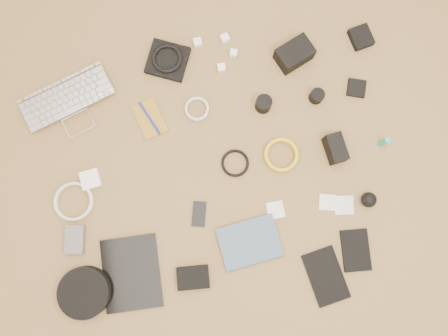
{
  "coord_description": "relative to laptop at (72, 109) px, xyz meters",
  "views": [
    {
      "loc": [
        0.01,
        -0.22,
        1.72
      ],
      "look_at": [
        0.05,
        0.01,
        0.02
      ],
      "focal_mm": 35.0,
      "sensor_mm": 36.0,
      "label": 1
    }
  ],
  "objects": [
    {
      "name": "room_shell",
      "position": [
        0.52,
        -0.34,
        1.24
      ],
      "size": [
        4.04,
        4.04,
        2.58
      ],
      "color": "brown",
      "rests_on": "ground"
    },
    {
      "name": "laptop",
      "position": [
        0.0,
        0.0,
        0.0
      ],
      "size": [
        0.43,
        0.36,
        0.03
      ],
      "primitive_type": "imported",
      "rotation": [
        0.0,
        0.0,
        0.32
      ],
      "color": "#BBBBBF",
      "rests_on": "ground"
    },
    {
      "name": "headphone_pouch",
      "position": [
        0.41,
        0.14,
        -0.0
      ],
      "size": [
        0.2,
        0.2,
        0.03
      ],
      "primitive_type": "cube",
      "rotation": [
        0.0,
        0.0,
        -0.42
      ],
      "color": "black",
      "rests_on": "ground"
    },
    {
      "name": "headphones",
      "position": [
        0.41,
        0.14,
        0.02
      ],
      "size": [
        0.14,
        0.14,
        0.02
      ],
      "primitive_type": "torus",
      "rotation": [
        0.0,
        0.0,
        -0.11
      ],
      "color": "black",
      "rests_on": "headphone_pouch"
    },
    {
      "name": "charger_a",
      "position": [
        0.54,
        0.2,
        0.0
      ],
      "size": [
        0.04,
        0.04,
        0.03
      ],
      "primitive_type": "cube",
      "rotation": [
        0.0,
        0.0,
        0.11
      ],
      "color": "white",
      "rests_on": "ground"
    },
    {
      "name": "charger_b",
      "position": [
        0.65,
        0.2,
        0.0
      ],
      "size": [
        0.04,
        0.04,
        0.03
      ],
      "primitive_type": "cube",
      "rotation": [
        0.0,
        0.0,
        0.36
      ],
      "color": "white",
      "rests_on": "ground"
    },
    {
      "name": "charger_c",
      "position": [
        0.68,
        0.13,
        -0.0
      ],
      "size": [
        0.04,
        0.04,
        0.03
      ],
      "primitive_type": "cube",
      "rotation": [
        0.0,
        0.0,
        -0.31
      ],
      "color": "white",
      "rests_on": "ground"
    },
    {
      "name": "charger_d",
      "position": [
        0.62,
        0.08,
        0.0
      ],
      "size": [
        0.03,
        0.03,
        0.03
      ],
      "primitive_type": "cube",
      "rotation": [
        0.0,
        0.0,
        0.0
      ],
      "color": "white",
      "rests_on": "ground"
    },
    {
      "name": "dslr_camera",
      "position": [
        0.92,
        0.08,
        0.03
      ],
      "size": [
        0.17,
        0.14,
        0.08
      ],
      "primitive_type": "cube",
      "rotation": [
        0.0,
        0.0,
        0.41
      ],
      "color": "black",
      "rests_on": "ground"
    },
    {
      "name": "lens_pouch",
      "position": [
        1.21,
        0.12,
        0.0
      ],
      "size": [
        0.1,
        0.11,
        0.03
      ],
      "primitive_type": "cube",
      "rotation": [
        0.0,
        0.0,
        0.21
      ],
      "color": "black",
      "rests_on": "ground"
    },
    {
      "name": "notebook_olive",
      "position": [
        0.3,
        -0.08,
        -0.01
      ],
      "size": [
        0.14,
        0.17,
        0.01
      ],
      "primitive_type": "cube",
      "rotation": [
        0.0,
        0.0,
        0.28
      ],
      "color": "olive",
      "rests_on": "ground"
    },
    {
      "name": "pen_blue",
      "position": [
        0.3,
        -0.08,
        -0.0
      ],
      "size": [
        0.07,
        0.14,
        0.01
      ],
      "primitive_type": "cylinder",
      "rotation": [
        1.57,
        0.0,
        0.43
      ],
      "color": "#131DA0",
      "rests_on": "notebook_olive"
    },
    {
      "name": "cable_white_a",
      "position": [
        0.5,
        -0.07,
        -0.01
      ],
      "size": [
        0.11,
        0.11,
        0.01
      ],
      "primitive_type": "torus",
      "rotation": [
        0.0,
        0.0,
        -0.11
      ],
      "color": "silver",
      "rests_on": "ground"
    },
    {
      "name": "lens_a",
      "position": [
        0.76,
        -0.1,
        0.02
      ],
      "size": [
        0.07,
        0.07,
        0.07
      ],
      "primitive_type": "cylinder",
      "rotation": [
        0.0,
        0.0,
        -0.06
      ],
      "color": "black",
      "rests_on": "ground"
    },
    {
      "name": "lens_b",
      "position": [
        0.98,
        -0.1,
        0.01
      ],
      "size": [
        0.07,
        0.07,
        0.05
      ],
      "primitive_type": "cylinder",
      "rotation": [
        0.0,
        0.0,
        0.33
      ],
      "color": "black",
      "rests_on": "ground"
    },
    {
      "name": "card_reader",
      "position": [
        1.15,
        -0.09,
        -0.01
      ],
      "size": [
        0.09,
        0.09,
        0.02
      ],
      "primitive_type": "cube",
      "rotation": [
        0.0,
        0.0,
        -0.32
      ],
      "color": "black",
      "rests_on": "ground"
    },
    {
      "name": "power_brick",
      "position": [
        0.04,
        -0.29,
        0.0
      ],
      "size": [
        0.08,
        0.08,
        0.03
      ],
      "primitive_type": "cube",
      "rotation": [
        0.0,
        0.0,
        0.15
      ],
      "color": "white",
      "rests_on": "ground"
    },
    {
      "name": "cable_white_b",
      "position": [
        -0.04,
        -0.37,
        -0.01
      ],
      "size": [
        0.17,
        0.17,
        0.01
      ],
      "primitive_type": "torus",
      "rotation": [
        0.0,
        0.0,
        0.11
      ],
      "color": "silver",
      "rests_on": "ground"
    },
    {
      "name": "cable_black",
      "position": [
        0.61,
        -0.32,
        -0.01
      ],
      "size": [
        0.14,
        0.14,
        0.01
      ],
      "primitive_type": "torus",
      "rotation": [
        0.0,
        0.0,
        -0.34
      ],
      "color": "black",
      "rests_on": "ground"
    },
    {
      "name": "cable_yellow",
      "position": [
        0.8,
        -0.31,
        -0.01
      ],
      "size": [
        0.17,
        0.17,
        0.02
      ],
      "primitive_type": "torus",
      "rotation": [
        0.0,
        0.0,
        0.22
      ],
      "color": "gold",
      "rests_on": "ground"
    },
    {
      "name": "flash",
      "position": [
        1.01,
        -0.33,
        0.03
      ],
      "size": [
        0.08,
        0.12,
        0.08
      ],
      "primitive_type": "cube",
      "rotation": [
        0.0,
        0.0,
        0.13
      ],
      "color": "black",
      "rests_on": "ground"
    },
    {
      "name": "lens_cleaner",
      "position": [
        1.2,
        -0.33,
        0.03
      ],
      "size": [
        0.03,
        0.03,
        0.08
      ],
      "primitive_type": "cylinder",
      "rotation": [
        0.0,
        0.0,
        0.19
      ],
      "color": "teal",
      "rests_on": "ground"
    },
    {
      "name": "battery_charger",
      "position": [
        -0.05,
        -0.52,
        0.0
      ],
      "size": [
        0.09,
        0.12,
        0.03
      ],
      "primitive_type": "cube",
      "rotation": [
        0.0,
        0.0,
        -0.17
      ],
      "color": "#57575B",
      "rests_on": "ground"
    },
    {
      "name": "tablet",
      "position": [
        0.15,
        -0.68,
        -0.01
      ],
      "size": [
        0.22,
        0.28,
        0.01
      ],
      "primitive_type": "cube",
      "rotation": [
        0.0,
        0.0,
        -0.02
      ],
      "color": "black",
      "rests_on": "ground"
    },
    {
      "name": "phone",
      "position": [
        0.44,
        -0.49,
        -0.01
      ],
      "size": [
        0.07,
        0.11,
        0.01
      ],
      "primitive_type": "cube",
      "rotation": [
        0.0,
        0.0,
        -0.23
      ],
      "color": "black",
      "rests_on": "ground"
    },
    {
      "name": "filter_case_left",
      "position": [
        0.74,
        -0.52,
        -0.01
      ],
      "size": [
        0.07,
        0.07,
        0.01
      ],
      "primitive_type": "cube",
      "rotation": [
        0.0,
        0.0,
        0.04
      ],
      "color": "silver",
      "rests_on": "ground"
    },
    {
      "name": "filter_case_mid",
      "position": [
        0.95,
        -0.53,
        -0.01
      ],
      "size": [
        0.08,
        0.08,
        0.01
      ],
      "primitive_type": "cube",
      "rotation": [
        0.0,
        0.0,
        -0.23
      ],
      "color": "silver",
      "rests_on": "ground"
    },
    {
      "name": "filter_case_right",
      "position": [
        1.01,
        -0.55,
        -0.01
      ],
      "size": [
        0.08,
        0.08,
        0.01
      ],
      "primitive_type": "cube",
      "rotation": [
        0.0,
        0.0,
        -0.14
      ],
      "color": "silver",
      "rests_on": "ground"
    },
    {
      "name": "air_blower",
      "position": [
        1.1,
        -0.54,
        0.02
      ],
      "size": [
        0.08,
        0.08,
        0.06
      ],
      "primitive_type": "sphere",
      "rotation": [
        0.0,
        0.0,
        0.4
      ],
      "color": "black",
      "rests_on": "ground"
    },
    {
      "name": "headphone_case",
      "position": [
        -0.03,
        -0.72,
        0.01
      ],
      "size": [
        0.23,
        0.23,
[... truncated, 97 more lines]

